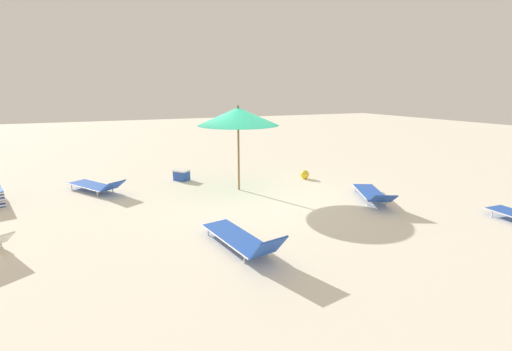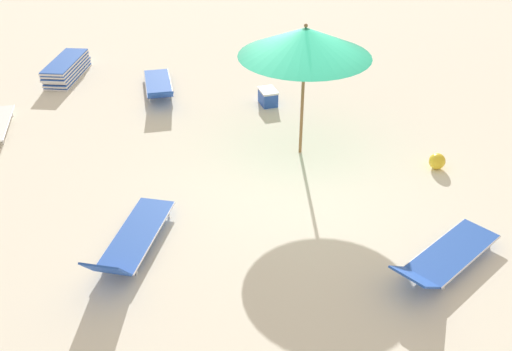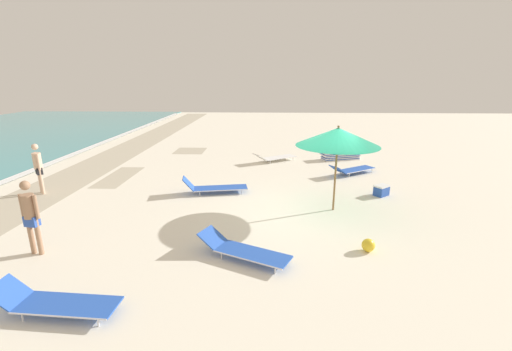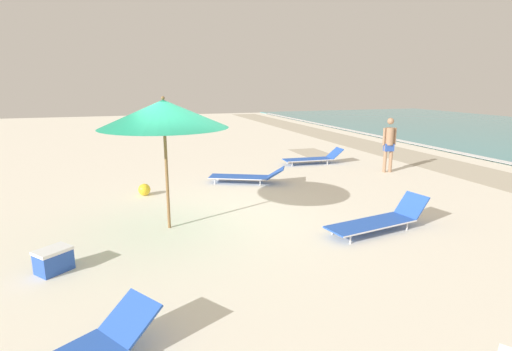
% 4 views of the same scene
% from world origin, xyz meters
% --- Properties ---
extents(ground_plane, '(60.00, 60.00, 0.16)m').
position_xyz_m(ground_plane, '(0.00, 0.01, -0.08)').
color(ground_plane, silver).
extents(beach_umbrella, '(2.45, 2.45, 2.60)m').
position_xyz_m(beach_umbrella, '(0.15, -0.68, 2.26)').
color(beach_umbrella, olive).
rests_on(beach_umbrella, ground_plane).
extents(lounger_stack, '(1.14, 2.03, 0.49)m').
position_xyz_m(lounger_stack, '(6.91, -2.21, 0.25)').
color(lounger_stack, blue).
rests_on(lounger_stack, ground_plane).
extents(sun_lounger_under_umbrella, '(0.73, 2.17, 0.54)m').
position_xyz_m(sun_lounger_under_umbrella, '(-4.86, 4.97, 0.21)').
color(sun_lounger_under_umbrella, blue).
rests_on(sun_lounger_under_umbrella, ground_plane).
extents(sun_lounger_beside_umbrella, '(1.72, 2.18, 0.49)m').
position_xyz_m(sun_lounger_beside_umbrella, '(4.23, -2.20, 0.21)').
color(sun_lounger_beside_umbrella, blue).
rests_on(sun_lounger_beside_umbrella, ground_plane).
extents(sun_lounger_near_water_left, '(1.73, 2.16, 0.49)m').
position_xyz_m(sun_lounger_near_water_left, '(6.36, 1.02, 0.21)').
color(sun_lounger_near_water_left, white).
rests_on(sun_lounger_near_water_left, ground_plane).
extents(sun_lounger_near_water_right, '(0.98, 2.30, 0.61)m').
position_xyz_m(sun_lounger_near_water_right, '(1.60, 3.23, 0.22)').
color(sun_lounger_near_water_right, blue).
rests_on(sun_lounger_near_water_right, ground_plane).
extents(sun_lounger_mid_beach_solo, '(1.47, 2.21, 0.49)m').
position_xyz_m(sun_lounger_mid_beach_solo, '(-2.89, 1.87, 0.21)').
color(sun_lounger_mid_beach_solo, blue).
rests_on(sun_lounger_mid_beach_solo, ground_plane).
extents(beachgoer_wading_adult, '(0.27, 0.45, 1.76)m').
position_xyz_m(beachgoer_wading_adult, '(-2.86, 6.65, 1.00)').
color(beachgoer_wading_adult, '#A37A5B').
rests_on(beachgoer_wading_adult, ground_plane).
extents(beachgoer_shoreline_child, '(0.35, 0.34, 1.76)m').
position_xyz_m(beachgoer_shoreline_child, '(1.33, 9.25, 1.00)').
color(beachgoer_shoreline_child, beige).
rests_on(beachgoer_shoreline_child, ground_plane).
extents(beach_ball, '(0.31, 0.31, 0.31)m').
position_xyz_m(beach_ball, '(-2.45, -1.02, 0.16)').
color(beach_ball, yellow).
rests_on(beach_ball, ground_plane).
extents(cooler_box, '(0.59, 0.61, 0.37)m').
position_xyz_m(cooler_box, '(1.54, -2.57, 0.19)').
color(cooler_box, blue).
rests_on(cooler_box, ground_plane).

